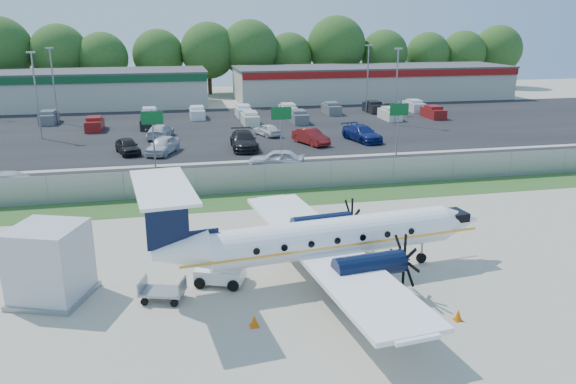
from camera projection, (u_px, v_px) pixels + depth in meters
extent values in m
plane|color=#B6AE9A|center=(313.00, 269.00, 28.21)|extent=(170.00, 170.00, 0.00)
cube|color=#2D561E|center=(270.00, 199.00, 39.44)|extent=(170.00, 4.00, 0.02)
cube|color=black|center=(255.00, 174.00, 45.99)|extent=(170.00, 8.00, 0.02)
cube|color=black|center=(227.00, 128.00, 65.64)|extent=(170.00, 32.00, 0.02)
cube|color=gray|center=(265.00, 178.00, 41.02)|extent=(120.00, 0.02, 1.90)
cube|color=gray|center=(265.00, 165.00, 40.74)|extent=(120.00, 0.06, 0.06)
cube|color=gray|center=(265.00, 190.00, 41.30)|extent=(120.00, 0.06, 0.06)
cube|color=beige|center=(44.00, 91.00, 80.70)|extent=(46.00, 12.00, 5.00)
cube|color=#474749|center=(42.00, 72.00, 79.94)|extent=(46.40, 12.40, 0.24)
cube|color=#0F4723|center=(33.00, 81.00, 74.41)|extent=(46.00, 0.20, 1.00)
cube|color=beige|center=(373.00, 83.00, 90.72)|extent=(44.00, 12.00, 5.00)
cube|color=#474749|center=(373.00, 67.00, 89.96)|extent=(44.40, 12.40, 0.24)
cube|color=maroon|center=(387.00, 74.00, 84.43)|extent=(44.00, 0.20, 1.00)
cylinder|color=gray|center=(154.00, 139.00, 47.41)|extent=(0.14, 0.14, 5.00)
cube|color=#0C5923|center=(152.00, 118.00, 46.75)|extent=(1.80, 0.08, 1.10)
cylinder|color=gray|center=(281.00, 133.00, 49.61)|extent=(0.14, 0.14, 5.00)
cube|color=#0C5923|center=(281.00, 113.00, 48.95)|extent=(1.80, 0.08, 1.10)
cylinder|color=gray|center=(398.00, 129.00, 51.81)|extent=(0.14, 0.14, 5.00)
cube|color=#0C5923|center=(399.00, 109.00, 51.15)|extent=(1.80, 0.08, 1.10)
cylinder|color=gray|center=(37.00, 97.00, 58.46)|extent=(0.18, 0.18, 9.00)
cube|color=gray|center=(31.00, 52.00, 57.16)|extent=(0.90, 0.35, 0.18)
cylinder|color=gray|center=(396.00, 88.00, 66.48)|extent=(0.18, 0.18, 9.00)
cube|color=gray|center=(399.00, 49.00, 65.17)|extent=(0.90, 0.35, 0.18)
cylinder|color=gray|center=(54.00, 86.00, 67.82)|extent=(0.18, 0.18, 9.00)
cube|color=gray|center=(49.00, 48.00, 66.52)|extent=(0.90, 0.35, 0.18)
cylinder|color=gray|center=(368.00, 80.00, 75.83)|extent=(0.18, 0.18, 9.00)
cube|color=gray|center=(369.00, 45.00, 74.53)|extent=(0.90, 0.35, 0.18)
cylinder|color=white|center=(333.00, 237.00, 26.88)|extent=(12.14, 3.19, 1.83)
cone|color=white|center=(458.00, 221.00, 29.04)|extent=(2.31, 2.06, 1.83)
cone|color=white|center=(180.00, 252.00, 24.60)|extent=(2.69, 2.10, 1.83)
cube|color=black|center=(456.00, 215.00, 28.88)|extent=(1.00, 1.34, 0.43)
cube|color=white|center=(323.00, 248.00, 26.88)|extent=(5.00, 17.16, 0.21)
cylinder|color=black|center=(369.00, 265.00, 24.64)|extent=(3.37, 1.43, 1.06)
cylinder|color=black|center=(322.00, 224.00, 29.69)|extent=(3.37, 1.43, 1.06)
cube|color=black|center=(167.00, 218.00, 23.98)|extent=(1.83, 0.38, 2.79)
cube|color=white|center=(163.00, 187.00, 23.54)|extent=(2.98, 6.18, 0.13)
cylinder|color=gray|center=(422.00, 252.00, 28.82)|extent=(0.12, 0.12, 1.25)
cylinder|color=black|center=(421.00, 258.00, 28.93)|extent=(0.55, 0.23, 0.54)
cylinder|color=black|center=(347.00, 297.00, 24.71)|extent=(0.66, 0.45, 0.62)
cylinder|color=black|center=(303.00, 251.00, 29.76)|extent=(0.66, 0.45, 0.62)
cube|color=white|center=(220.00, 274.00, 26.61)|extent=(2.57, 2.06, 0.63)
cube|color=white|center=(229.00, 265.00, 26.40)|extent=(1.34, 1.44, 0.45)
cube|color=black|center=(237.00, 265.00, 26.33)|extent=(0.51, 0.97, 0.36)
cylinder|color=black|center=(200.00, 283.00, 26.14)|extent=(0.57, 0.38, 0.54)
cylinder|color=black|center=(209.00, 271.00, 27.45)|extent=(0.57, 0.38, 0.54)
cylinder|color=black|center=(233.00, 286.00, 25.89)|extent=(0.57, 0.38, 0.54)
cylinder|color=black|center=(240.00, 273.00, 27.21)|extent=(0.57, 0.38, 0.54)
cube|color=gray|center=(163.00, 292.00, 24.96)|extent=(2.17, 1.68, 0.11)
cube|color=gray|center=(142.00, 285.00, 24.96)|extent=(0.42, 1.11, 0.57)
cube|color=gray|center=(182.00, 287.00, 24.79)|extent=(0.42, 1.11, 0.57)
cylinder|color=black|center=(144.00, 302.00, 24.60)|extent=(0.36, 0.21, 0.34)
cylinder|color=black|center=(152.00, 291.00, 25.60)|extent=(0.36, 0.21, 0.34)
cylinder|color=black|center=(174.00, 303.00, 24.47)|extent=(0.36, 0.21, 0.34)
cylinder|color=black|center=(181.00, 292.00, 25.47)|extent=(0.36, 0.21, 0.34)
cube|color=silver|center=(50.00, 263.00, 24.82)|extent=(3.67, 3.67, 3.42)
cube|color=gray|center=(54.00, 295.00, 25.28)|extent=(3.96, 3.96, 0.23)
cone|color=#D95A06|center=(458.00, 315.00, 23.33)|extent=(0.33, 0.33, 0.50)
cube|color=#D95A06|center=(458.00, 320.00, 23.40)|extent=(0.35, 0.35, 0.03)
cone|color=#D95A06|center=(254.00, 321.00, 22.85)|extent=(0.36, 0.36, 0.53)
cube|color=#D95A06|center=(254.00, 326.00, 22.93)|extent=(0.38, 0.38, 0.03)
cone|color=#D95A06|center=(321.00, 222.00, 34.17)|extent=(0.37, 0.37, 0.55)
cube|color=#D95A06|center=(321.00, 226.00, 34.25)|extent=(0.39, 0.39, 0.03)
imported|color=silver|center=(15.00, 194.00, 40.61)|extent=(5.85, 2.88, 1.63)
imported|color=silver|center=(277.00, 168.00, 47.75)|extent=(5.13, 3.12, 1.63)
imported|color=black|center=(128.00, 154.00, 53.07)|extent=(2.87, 4.66, 1.48)
imported|color=silver|center=(163.00, 154.00, 53.12)|extent=(3.66, 5.22, 1.65)
imported|color=black|center=(244.00, 149.00, 55.07)|extent=(2.62, 6.01, 1.72)
imported|color=maroon|center=(311.00, 144.00, 57.23)|extent=(3.23, 5.03, 1.56)
imported|color=navy|center=(362.00, 141.00, 58.77)|extent=(3.49, 5.95, 1.62)
imported|color=silver|center=(161.00, 138.00, 60.19)|extent=(3.28, 5.52, 1.50)
imported|color=silver|center=(267.00, 136.00, 61.44)|extent=(2.98, 4.21, 1.33)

